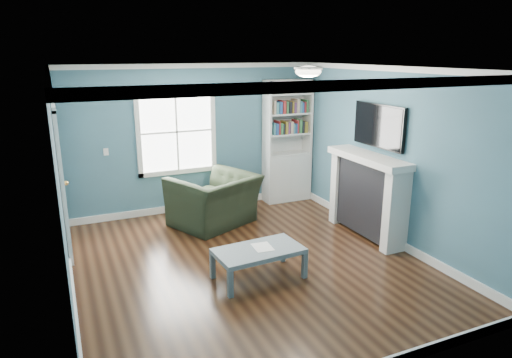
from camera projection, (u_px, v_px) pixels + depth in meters
name	position (u px, v px, depth m)	size (l,w,h in m)	color
floor	(249.00, 264.00, 6.23)	(5.00, 5.00, 0.00)	black
room_walls	(249.00, 150.00, 5.80)	(5.00, 5.00, 5.00)	#3D6374
trim	(249.00, 176.00, 5.89)	(4.50, 5.00, 2.60)	white
window	(177.00, 132.00, 7.91)	(1.40, 0.06, 1.50)	white
bookshelf	(287.00, 153.00, 8.69)	(0.90, 0.35, 2.31)	silver
fireplace	(367.00, 196.00, 7.04)	(0.44, 1.58, 1.30)	black
tv	(379.00, 126.00, 6.80)	(0.06, 1.10, 0.65)	black
door	(61.00, 181.00, 6.30)	(0.12, 0.98, 2.17)	silver
ceiling_fixture	(308.00, 71.00, 5.98)	(0.38, 0.38, 0.15)	white
light_switch	(106.00, 152.00, 7.51)	(0.08, 0.01, 0.12)	white
recliner	(214.00, 192.00, 7.51)	(1.28, 0.83, 1.12)	black
coffee_table	(259.00, 253.00, 5.75)	(1.14, 0.67, 0.40)	#556066
paper_sheet	(263.00, 247.00, 5.78)	(0.23, 0.29, 0.00)	white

